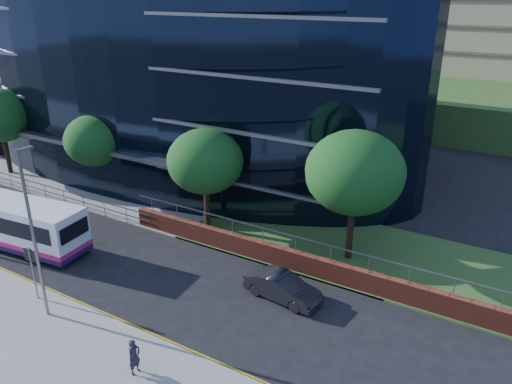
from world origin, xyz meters
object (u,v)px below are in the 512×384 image
Objects in this scene: tree_far_c at (205,161)px; streetlight_east at (33,231)px; tree_far_d at (355,173)px; parked_car at (282,287)px; city_bus at (7,221)px; street_sign at (32,262)px; tree_far_a at (0,116)px; tree_far_b at (95,140)px; pedestrian at (134,357)px.

streetlight_east is at bearing -95.11° from tree_far_c.
tree_far_d is 7.12m from parked_car.
parked_car is (16.57, 3.31, -0.89)m from city_bus.
streetlight_east reaches higher than street_sign.
tree_far_b is at bearing 2.86° from tree_far_a.
pedestrian is (6.18, -0.75, -3.52)m from streetlight_east.
street_sign is 11.14m from tree_far_c.
tree_far_a is 10.03m from tree_far_b.
street_sign is 20.63m from tree_far_a.
tree_far_a is at bearing -177.14° from tree_far_b.
street_sign is 0.38× the size of tree_far_d.
street_sign is at bearing -31.17° from tree_far_a.
streetlight_east is at bearing -30.28° from city_bus.
streetlight_east is 11.66m from parked_car.
tree_far_a reaches higher than tree_far_b.
streetlight_east is at bearing 134.68° from parked_car.
city_bus is (-6.44, 2.95, -0.61)m from street_sign.
tree_far_c is (20.00, 0.00, -0.33)m from tree_far_a.
tree_far_b reaches higher than city_bus.
tree_far_d reaches higher than tree_far_c.
tree_far_d reaches higher than tree_far_b.
tree_far_b is 3.95× the size of pedestrian.
tree_far_b is at bearing 177.14° from tree_far_c.
tree_far_b is 1.54× the size of parked_car.
tree_far_c is at bearing -2.86° from tree_far_b.
tree_far_a is 28.14m from pedestrian.
tree_far_a is 1.77× the size of parked_car.
parked_car is (8.64, 6.85, -3.79)m from streetlight_east.
city_bus reaches higher than parked_car.
streetlight_east is (-10.00, -12.17, -0.75)m from tree_far_d.
tree_far_d is 15.77m from streetlight_east.
tree_far_c is at bearing 66.74° from parked_car.
tree_far_c reaches higher than parked_car.
city_bus is (-17.94, -8.63, -3.65)m from tree_far_d.
street_sign is 7.11m from city_bus.
streetlight_east reaches higher than tree_far_b.
tree_far_c is 9.08m from tree_far_d.
tree_far_d is (9.00, 1.00, 0.65)m from tree_far_c.
streetlight_east is (1.50, -0.59, 2.29)m from street_sign.
tree_far_d is 20.24m from city_bus.
tree_far_d reaches higher than pedestrian.
parked_car is at bearing 38.44° from streetlight_east.
city_bus is at bearing -154.30° from tree_far_d.
pedestrian is at bearing -25.35° from tree_far_a.
street_sign reaches higher than city_bus.
tree_far_d is at bearing 1.51° from tree_far_b.
street_sign is at bearing 127.97° from parked_car.
tree_far_b is 8.63m from city_bus.
tree_far_a is (-17.50, 10.59, 2.71)m from street_sign.
tree_far_d is at bearing -8.14° from parked_car.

